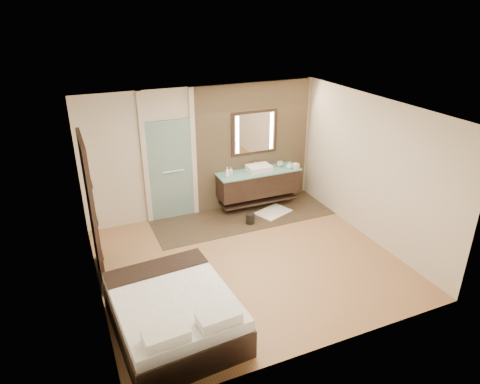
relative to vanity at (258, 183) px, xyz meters
name	(u,v)px	position (x,y,z in m)	size (l,w,h in m)	color
floor	(248,262)	(-1.10, -1.92, -0.58)	(5.00, 5.00, 0.00)	olive
tile_strip	(243,217)	(-0.50, -0.32, -0.57)	(3.80, 1.30, 0.01)	#37281E
stone_wall	(253,145)	(0.00, 0.29, 0.77)	(2.60, 0.08, 2.70)	#A2835C
vanity	(258,183)	(0.00, 0.00, 0.00)	(1.85, 0.55, 0.88)	black
mirror_unit	(254,133)	(0.00, 0.24, 1.07)	(1.06, 0.04, 0.96)	black
frosted_door	(170,166)	(-1.85, 0.28, 0.56)	(1.10, 0.12, 2.70)	silver
shoji_partition	(92,211)	(-3.53, -1.32, 0.63)	(0.06, 1.20, 2.40)	black
bed	(174,313)	(-2.75, -3.08, -0.27)	(1.67, 2.02, 0.74)	black
bath_mat	(273,212)	(0.18, -0.39, -0.56)	(0.72, 0.50, 0.02)	white
waste_bin	(250,219)	(-0.49, -0.64, -0.47)	(0.18, 0.18, 0.23)	black
tissue_box	(296,166)	(0.82, -0.16, 0.33)	(0.12, 0.12, 0.10)	silver
soap_bottle_a	(227,172)	(-0.74, -0.04, 0.39)	(0.08, 0.08, 0.21)	white
soap_bottle_b	(231,171)	(-0.63, 0.03, 0.37)	(0.07, 0.07, 0.16)	#B2B2B2
soap_bottle_c	(289,165)	(0.67, -0.15, 0.36)	(0.12, 0.12, 0.15)	silver
cup	(280,164)	(0.56, 0.07, 0.34)	(0.14, 0.14, 0.11)	silver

